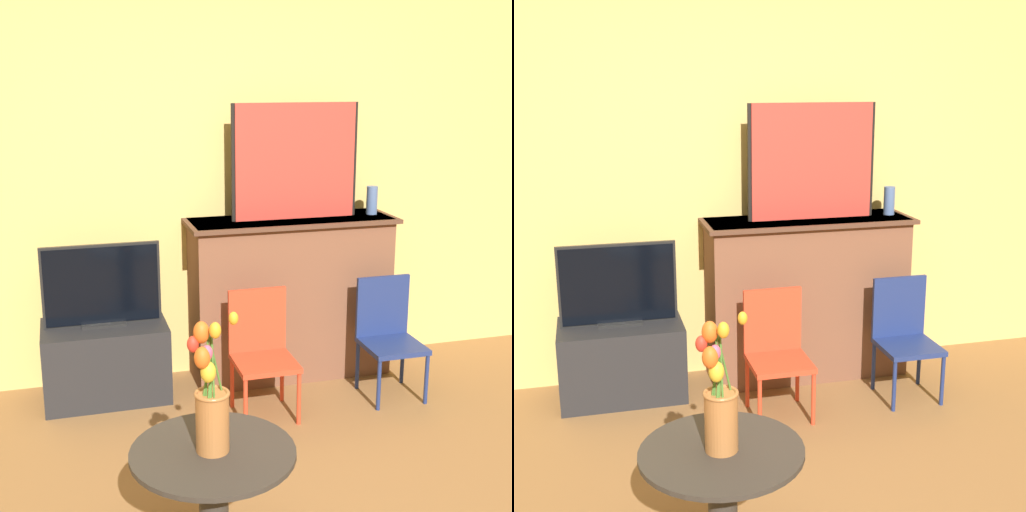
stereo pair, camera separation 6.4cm
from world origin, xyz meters
TOP-DOWN VIEW (x-y plane):
  - wall_back at (0.00, 2.13)m, footprint 8.00×0.06m
  - fireplace_mantel at (0.44, 1.90)m, footprint 1.30×0.43m
  - painting at (0.47, 1.91)m, footprint 0.79×0.03m
  - mantel_candle at (0.98, 1.90)m, footprint 0.07×0.07m
  - tv_stand at (-0.72, 1.86)m, footprint 0.72×0.45m
  - tv_monitor at (-0.72, 1.86)m, footprint 0.68×0.12m
  - chair_red at (0.12, 1.43)m, footprint 0.34×0.34m
  - chair_blue at (0.92, 1.47)m, footprint 0.34×0.34m
  - side_table at (-0.43, 0.18)m, footprint 0.63×0.63m
  - vase_tulips at (-0.44, 0.16)m, footprint 0.20×0.18m

SIDE VIEW (x-z plane):
  - tv_stand at x=-0.72m, z-range 0.00..0.45m
  - side_table at x=-0.43m, z-range 0.08..0.59m
  - chair_red at x=0.12m, z-range 0.04..0.74m
  - chair_blue at x=0.92m, z-range 0.04..0.74m
  - fireplace_mantel at x=0.44m, z-range 0.01..1.03m
  - tv_monitor at x=-0.72m, z-range 0.45..0.93m
  - vase_tulips at x=-0.44m, z-range 0.45..0.98m
  - mantel_candle at x=0.98m, z-range 1.02..1.19m
  - wall_back at x=0.00m, z-range 0.00..2.70m
  - painting at x=0.47m, z-range 1.02..1.72m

